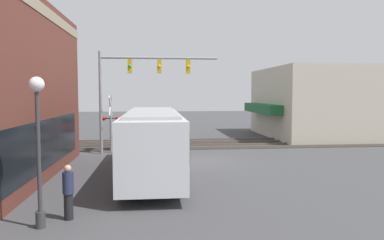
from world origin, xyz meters
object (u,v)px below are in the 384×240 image
at_px(pedestrian_at_crossing, 116,138).
at_px(pedestrian_by_lamp, 68,192).
at_px(streetlamp, 38,138).
at_px(parked_car_grey, 153,131).
at_px(city_bus, 152,140).
at_px(parked_car_blue, 154,119).
at_px(parked_car_red, 154,123).
at_px(crossing_signal, 111,118).

distance_m(pedestrian_at_crossing, pedestrian_by_lamp, 14.08).
distance_m(streetlamp, parked_car_grey, 21.79).
height_order(city_bus, pedestrian_at_crossing, city_bus).
bearing_deg(streetlamp, pedestrian_by_lamp, -44.18).
distance_m(parked_car_blue, pedestrian_at_crossing, 22.93).
height_order(parked_car_red, pedestrian_at_crossing, pedestrian_at_crossing).
xyz_separation_m(parked_car_blue, pedestrian_by_lamp, (-36.87, 2.59, 0.23)).
height_order(city_bus, streetlamp, streetlamp).
bearing_deg(parked_car_red, pedestrian_at_crossing, 170.33).
distance_m(streetlamp, pedestrian_at_crossing, 14.88).
distance_m(parked_car_grey, pedestrian_by_lamp, 20.94).
distance_m(parked_car_grey, parked_car_blue, 16.09).
relative_size(city_bus, pedestrian_at_crossing, 6.14).
bearing_deg(city_bus, parked_car_red, -0.00).
bearing_deg(pedestrian_at_crossing, pedestrian_by_lamp, 179.67).
bearing_deg(city_bus, pedestrian_at_crossing, 17.26).
bearing_deg(parked_car_grey, city_bus, 180.00).
bearing_deg(streetlamp, parked_car_blue, -4.95).
distance_m(crossing_signal, parked_car_blue, 23.87).
distance_m(city_bus, streetlamp, 7.48).
height_order(parked_car_grey, pedestrian_by_lamp, pedestrian_by_lamp).
relative_size(city_bus, parked_car_blue, 2.52).
distance_m(parked_car_red, pedestrian_at_crossing, 14.97).
relative_size(crossing_signal, parked_car_grey, 0.82).
xyz_separation_m(city_bus, parked_car_blue, (30.88, -0.00, -1.07)).
xyz_separation_m(city_bus, parked_car_red, (22.84, -0.00, -1.03)).
distance_m(city_bus, parked_car_red, 22.87).
height_order(crossing_signal, pedestrian_by_lamp, crossing_signal).
bearing_deg(crossing_signal, parked_car_blue, -6.69).
height_order(streetlamp, parked_car_grey, streetlamp).
xyz_separation_m(streetlamp, pedestrian_at_crossing, (14.76, -0.74, -1.75)).
bearing_deg(parked_car_grey, parked_car_blue, 0.00).
bearing_deg(streetlamp, city_bus, -25.99).
bearing_deg(city_bus, parked_car_grey, -0.00).
bearing_deg(parked_car_blue, parked_car_grey, 180.00).
height_order(parked_car_grey, pedestrian_at_crossing, pedestrian_at_crossing).
height_order(parked_car_blue, pedestrian_at_crossing, pedestrian_at_crossing).
height_order(streetlamp, parked_car_red, streetlamp).
relative_size(parked_car_red, pedestrian_by_lamp, 2.74).
bearing_deg(pedestrian_at_crossing, parked_car_blue, -6.29).
bearing_deg(parked_car_red, parked_car_grey, -180.00).
bearing_deg(streetlamp, parked_car_red, -6.29).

